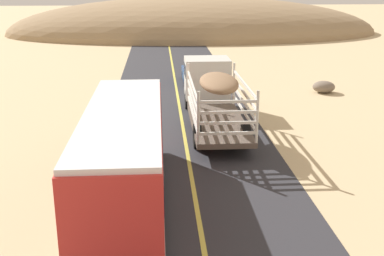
{
  "coord_description": "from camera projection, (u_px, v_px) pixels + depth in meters",
  "views": [
    {
      "loc": [
        -1.17,
        -5.5,
        7.45
      ],
      "look_at": [
        0.0,
        11.44,
        2.08
      ],
      "focal_mm": 45.71,
      "sensor_mm": 36.0,
      "label": 1
    }
  ],
  "objects": [
    {
      "name": "boulder_mid_field",
      "position": [
        324.0,
        87.0,
        32.0
      ],
      "size": [
        1.45,
        1.32,
        0.76
      ],
      "primitive_type": "ellipsoid",
      "color": "#756656",
      "rests_on": "ground"
    },
    {
      "name": "distant_hill",
      "position": [
        193.0,
        33.0,
        64.26
      ],
      "size": [
        48.1,
        24.35,
        9.35
      ],
      "primitive_type": "ellipsoid",
      "color": "#997C5A",
      "rests_on": "ground"
    },
    {
      "name": "bus",
      "position": [
        124.0,
        154.0,
        16.17
      ],
      "size": [
        2.54,
        10.0,
        3.21
      ],
      "color": "red",
      "rests_on": "road_surface"
    },
    {
      "name": "car_far",
      "position": [
        195.0,
        73.0,
        34.77
      ],
      "size": [
        1.8,
        4.4,
        1.46
      ],
      "color": "#264C8C",
      "rests_on": "road_surface"
    },
    {
      "name": "livestock_truck",
      "position": [
        211.0,
        86.0,
        25.72
      ],
      "size": [
        2.53,
        9.7,
        3.02
      ],
      "color": "silver",
      "rests_on": "road_surface"
    }
  ]
}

